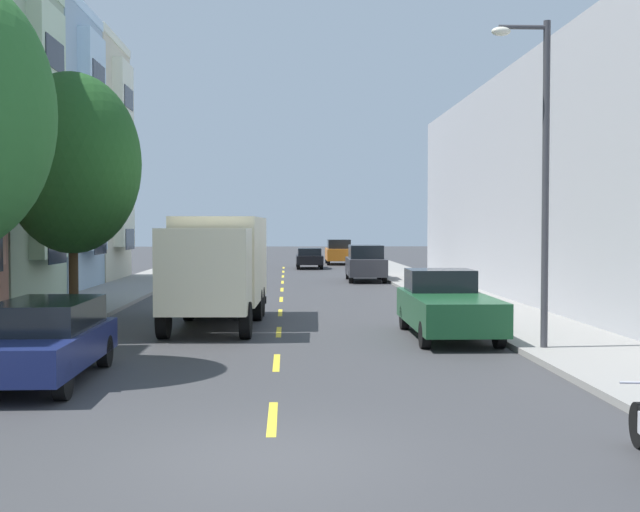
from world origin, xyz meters
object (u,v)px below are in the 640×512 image
at_px(parked_wagon_navy, 44,339).
at_px(parked_suv_orange, 339,252).
at_px(parked_suv_charcoal, 366,263).
at_px(delivery_box_truck, 218,263).
at_px(parked_pickup_teal, 200,267).
at_px(street_tree_second, 72,163).
at_px(street_lamp, 540,161).
at_px(moving_black_sedan, 309,258).
at_px(parked_pickup_forest, 447,306).
at_px(parked_pickup_silver, 222,257).

bearing_deg(parked_wagon_navy, parked_suv_orange, 79.67).
bearing_deg(parked_suv_charcoal, parked_wagon_navy, -107.65).
bearing_deg(delivery_box_truck, parked_pickup_teal, 97.83).
xyz_separation_m(street_tree_second, parked_suv_charcoal, (10.84, 17.50, -3.87)).
bearing_deg(parked_wagon_navy, street_lamp, 15.73).
distance_m(delivery_box_truck, moving_black_sedan, 32.54).
bearing_deg(parked_suv_charcoal, street_tree_second, -121.76).
bearing_deg(parked_suv_orange, parked_pickup_forest, -89.80).
bearing_deg(parked_pickup_forest, street_lamp, -61.16).
bearing_deg(parked_pickup_forest, parked_pickup_teal, 112.71).
xyz_separation_m(parked_pickup_forest, parked_wagon_navy, (-8.74, -5.70, -0.02)).
xyz_separation_m(parked_pickup_silver, parked_wagon_navy, (-0.05, -41.04, -0.02)).
distance_m(street_tree_second, parked_wagon_navy, 11.02).
xyz_separation_m(parked_suv_orange, parked_suv_charcoal, (0.17, -19.61, 0.00)).
xyz_separation_m(street_lamp, parked_suv_charcoal, (-1.52, 24.64, -3.41)).
xyz_separation_m(delivery_box_truck, parked_wagon_navy, (-2.53, -8.54, -1.03)).
bearing_deg(delivery_box_truck, parked_suv_orange, 81.08).
bearing_deg(parked_suv_orange, parked_suv_charcoal, -89.50).
xyz_separation_m(delivery_box_truck, parked_pickup_forest, (6.21, -2.83, -1.01)).
xyz_separation_m(delivery_box_truck, parked_pickup_teal, (-2.46, 17.87, -1.01)).
relative_size(delivery_box_truck, moving_black_sedan, 1.64).
bearing_deg(parked_suv_orange, street_lamp, -87.81).
relative_size(parked_suv_orange, parked_wagon_navy, 1.02).
bearing_deg(street_tree_second, parked_pickup_silver, 86.08).
relative_size(parked_pickup_forest, moving_black_sedan, 1.18).
xyz_separation_m(parked_pickup_silver, moving_black_sedan, (6.08, -0.18, -0.08)).
height_order(parked_pickup_teal, parked_pickup_forest, same).
relative_size(delivery_box_truck, parked_wagon_navy, 1.57).
bearing_deg(street_tree_second, parked_suv_charcoal, 58.24).
bearing_deg(parked_pickup_silver, parked_suv_orange, 35.55).
distance_m(parked_pickup_silver, parked_wagon_navy, 41.04).
height_order(parked_pickup_teal, parked_suv_charcoal, parked_suv_charcoal).
relative_size(street_lamp, parked_pickup_teal, 1.39).
bearing_deg(street_lamp, parked_suv_charcoal, 93.54).
bearing_deg(parked_pickup_teal, street_lamp, -66.53).
relative_size(parked_pickup_teal, parked_suv_charcoal, 1.10).
bearing_deg(parked_wagon_navy, moving_black_sedan, 81.47).
bearing_deg(parked_pickup_forest, parked_suv_charcoal, 89.94).
xyz_separation_m(parked_suv_charcoal, parked_pickup_silver, (-8.71, 13.51, -0.16)).
bearing_deg(delivery_box_truck, parked_pickup_silver, 94.37).
relative_size(parked_suv_charcoal, moving_black_sedan, 1.08).
height_order(street_tree_second, parked_suv_charcoal, street_tree_second).
bearing_deg(moving_black_sedan, parked_pickup_silver, 178.30).
distance_m(parked_pickup_teal, parked_pickup_silver, 14.63).
bearing_deg(parked_suv_orange, parked_wagon_navy, -100.33).
bearing_deg(moving_black_sedan, parked_suv_charcoal, -78.81).
height_order(delivery_box_truck, parked_pickup_teal, delivery_box_truck).
height_order(parked_suv_orange, parked_wagon_navy, parked_suv_orange).
relative_size(delivery_box_truck, parked_suv_orange, 1.54).
xyz_separation_m(parked_suv_orange, parked_pickup_forest, (0.15, -41.44, -0.16)).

